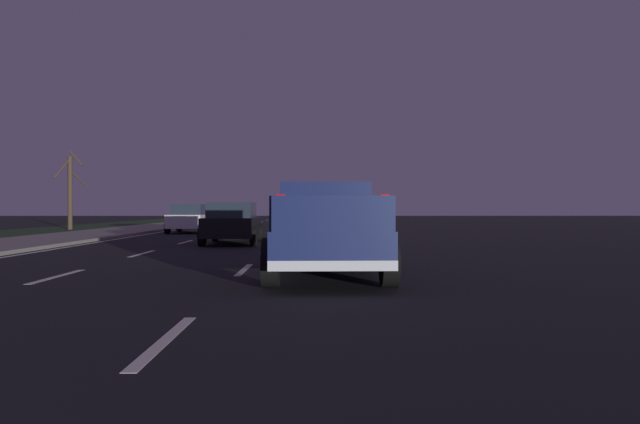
% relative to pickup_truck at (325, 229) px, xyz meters
% --- Properties ---
extents(ground, '(144.00, 144.00, 0.00)m').
position_rel_pickup_truck_xyz_m(ground, '(15.32, 3.49, -0.91)').
color(ground, black).
extents(sidewalk_shoulder, '(108.00, 4.00, 0.12)m').
position_rel_pickup_truck_xyz_m(sidewalk_shoulder, '(15.32, 10.94, -0.85)').
color(sidewalk_shoulder, gray).
rests_on(sidewalk_shoulder, ground).
extents(lane_markings, '(108.00, 7.04, 0.01)m').
position_rel_pickup_truck_xyz_m(lane_markings, '(19.01, 6.57, -0.91)').
color(lane_markings, silver).
rests_on(lane_markings, ground).
extents(pickup_truck, '(5.45, 2.34, 1.87)m').
position_rel_pickup_truck_xyz_m(pickup_truck, '(0.00, 0.00, 0.00)').
color(pickup_truck, '#141E4C').
rests_on(pickup_truck, ground).
extents(sedan_white, '(4.44, 2.09, 1.54)m').
position_rel_pickup_truck_xyz_m(sedan_white, '(19.82, 6.91, -0.13)').
color(sedan_white, silver).
rests_on(sedan_white, ground).
extents(sedan_black, '(4.43, 2.06, 1.54)m').
position_rel_pickup_truck_xyz_m(sedan_black, '(10.02, 3.27, -0.13)').
color(sedan_black, black).
rests_on(sedan_black, ground).
extents(bare_tree_far, '(2.29, 1.45, 4.90)m').
position_rel_pickup_truck_xyz_m(bare_tree_far, '(24.47, 15.29, 1.51)').
color(bare_tree_far, '#423323').
rests_on(bare_tree_far, ground).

